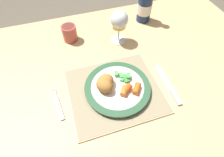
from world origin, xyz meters
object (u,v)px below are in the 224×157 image
object	(u,v)px
dinner_plate	(117,88)
dining_table	(116,84)
fork	(58,105)
table_knife	(170,87)
wine_glass	(119,21)
drinking_cup	(70,33)
bottle	(145,3)

from	to	relation	value
dinner_plate	dining_table	bearing A→B (deg)	72.78
fork	table_knife	world-z (taller)	table_knife
table_knife	wine_glass	bearing A→B (deg)	107.03
table_knife	dining_table	bearing A→B (deg)	140.72
fork	drinking_cup	world-z (taller)	drinking_cup
dining_table	drinking_cup	distance (m)	0.31
dinner_plate	bottle	bearing A→B (deg)	54.47
dining_table	table_knife	size ratio (longest dim) A/B	7.23
fork	drinking_cup	size ratio (longest dim) A/B	1.88
fork	table_knife	distance (m)	0.41
fork	table_knife	size ratio (longest dim) A/B	0.73
dining_table	dinner_plate	world-z (taller)	dinner_plate
drinking_cup	fork	bearing A→B (deg)	-107.03
wine_glass	bottle	xyz separation A→B (m)	(0.17, 0.11, -0.01)
fork	bottle	bearing A→B (deg)	37.59
dining_table	bottle	bearing A→B (deg)	50.23
fork	wine_glass	size ratio (longest dim) A/B	0.93
dining_table	fork	world-z (taller)	fork
fork	wine_glass	bearing A→B (deg)	39.91
wine_glass	bottle	size ratio (longest dim) A/B	0.57
dining_table	dinner_plate	bearing A→B (deg)	-107.22
wine_glass	dinner_plate	bearing A→B (deg)	-109.91
bottle	wine_glass	bearing A→B (deg)	-147.01
fork	table_knife	bearing A→B (deg)	-7.25
dinner_plate	fork	world-z (taller)	dinner_plate
dinner_plate	wine_glass	world-z (taller)	wine_glass
table_knife	dinner_plate	bearing A→B (deg)	165.34
wine_glass	drinking_cup	distance (m)	0.23
table_knife	drinking_cup	xyz separation A→B (m)	(-0.31, 0.38, 0.04)
fork	bottle	xyz separation A→B (m)	(0.48, 0.37, 0.09)
wine_glass	fork	bearing A→B (deg)	-140.09
wine_glass	table_knife	bearing A→B (deg)	-72.97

